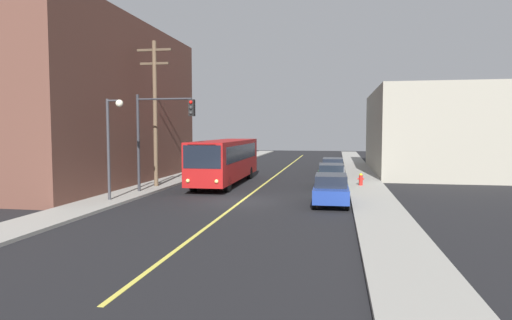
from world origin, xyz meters
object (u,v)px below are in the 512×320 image
object	(u,v)px
parked_car_green	(331,175)
utility_pole_near	(155,107)
parked_car_white	(333,168)
traffic_signal_left_corner	(161,124)
street_lamp_left	(112,134)
fire_hydrant	(361,179)
city_bus	(226,159)
parked_car_blue	(331,189)

from	to	relation	value
parked_car_green	utility_pole_near	world-z (taller)	utility_pole_near
parked_car_white	traffic_signal_left_corner	size ratio (longest dim) A/B	0.74
traffic_signal_left_corner	parked_car_white	bearing A→B (deg)	47.99
parked_car_green	parked_car_white	size ratio (longest dim) A/B	1.01
street_lamp_left	traffic_signal_left_corner	bearing A→B (deg)	67.85
utility_pole_near	fire_hydrant	xyz separation A→B (m)	(13.75, 2.84, -4.94)
city_bus	utility_pole_near	bearing A→B (deg)	-142.86
fire_hydrant	parked_car_blue	bearing A→B (deg)	-104.37
parked_car_white	utility_pole_near	bearing A→B (deg)	-143.13
parked_car_green	parked_car_white	bearing A→B (deg)	89.50
parked_car_white	traffic_signal_left_corner	bearing A→B (deg)	-132.01
parked_car_blue	utility_pole_near	size ratio (longest dim) A/B	0.45
parked_car_green	street_lamp_left	xyz separation A→B (m)	(-11.65, -8.53, 2.90)
parked_car_blue	utility_pole_near	distance (m)	13.56
street_lamp_left	utility_pole_near	bearing A→B (deg)	90.72
parked_car_blue	traffic_signal_left_corner	bearing A→B (deg)	168.43
city_bus	parked_car_green	world-z (taller)	city_bus
utility_pole_near	street_lamp_left	size ratio (longest dim) A/B	1.77
parked_car_green	fire_hydrant	bearing A→B (deg)	10.50
city_bus	parked_car_blue	bearing A→B (deg)	-45.31
parked_car_white	traffic_signal_left_corner	world-z (taller)	traffic_signal_left_corner
parked_car_blue	street_lamp_left	size ratio (longest dim) A/B	0.80
parked_car_green	city_bus	bearing A→B (deg)	175.22
city_bus	parked_car_white	bearing A→B (deg)	36.72
parked_car_blue	parked_car_green	distance (m)	7.17
parked_car_green	traffic_signal_left_corner	world-z (taller)	traffic_signal_left_corner
parked_car_blue	utility_pole_near	xyz separation A→B (m)	(-11.82, 4.70, 4.68)
utility_pole_near	fire_hydrant	bearing A→B (deg)	11.67
city_bus	traffic_signal_left_corner	world-z (taller)	traffic_signal_left_corner
parked_car_green	utility_pole_near	size ratio (longest dim) A/B	0.46
parked_car_blue	traffic_signal_left_corner	size ratio (longest dim) A/B	0.74
fire_hydrant	street_lamp_left	bearing A→B (deg)	-146.93
utility_pole_near	fire_hydrant	size ratio (longest dim) A/B	11.61
city_bus	traffic_signal_left_corner	bearing A→B (deg)	-114.60
city_bus	street_lamp_left	xyz separation A→B (m)	(-4.02, -9.17, 1.92)
parked_car_blue	parked_car_white	size ratio (longest dim) A/B	1.00
parked_car_blue	traffic_signal_left_corner	world-z (taller)	traffic_signal_left_corner
traffic_signal_left_corner	street_lamp_left	world-z (taller)	traffic_signal_left_corner
parked_car_white	traffic_signal_left_corner	distance (m)	15.76
utility_pole_near	street_lamp_left	bearing A→B (deg)	-89.28
utility_pole_near	fire_hydrant	distance (m)	14.89
street_lamp_left	fire_hydrant	world-z (taller)	street_lamp_left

